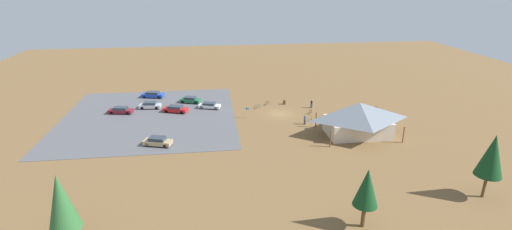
# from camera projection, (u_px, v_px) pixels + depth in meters

# --- Properties ---
(ground) EXTENTS (160.00, 160.00, 0.00)m
(ground) POSITION_uv_depth(u_px,v_px,m) (280.00, 114.00, 73.85)
(ground) COLOR brown
(ground) RESTS_ON ground
(parking_lot_asphalt) EXTENTS (32.67, 34.02, 0.05)m
(parking_lot_asphalt) POSITION_uv_depth(u_px,v_px,m) (149.00, 117.00, 72.22)
(parking_lot_asphalt) COLOR #56565B
(parking_lot_asphalt) RESTS_ON ground
(bike_pavilion) EXTENTS (12.53, 8.63, 5.76)m
(bike_pavilion) POSITION_uv_depth(u_px,v_px,m) (359.00, 117.00, 62.95)
(bike_pavilion) COLOR beige
(bike_pavilion) RESTS_ON ground
(trash_bin) EXTENTS (0.60, 0.60, 0.90)m
(trash_bin) POSITION_uv_depth(u_px,v_px,m) (284.00, 102.00, 79.14)
(trash_bin) COLOR brown
(trash_bin) RESTS_ON ground
(lot_sign) EXTENTS (0.56, 0.08, 2.20)m
(lot_sign) POSITION_uv_depth(u_px,v_px,m) (247.00, 111.00, 71.13)
(lot_sign) COLOR #99999E
(lot_sign) RESTS_ON ground
(pine_midwest) EXTENTS (2.66, 2.66, 6.96)m
(pine_midwest) POSITION_uv_depth(u_px,v_px,m) (367.00, 188.00, 38.90)
(pine_midwest) COLOR brown
(pine_midwest) RESTS_ON ground
(pine_far_east) EXTENTS (3.10, 3.10, 7.99)m
(pine_far_east) POSITION_uv_depth(u_px,v_px,m) (61.00, 202.00, 36.05)
(pine_far_east) COLOR brown
(pine_far_east) RESTS_ON ground
(pine_far_west) EXTENTS (3.11, 3.11, 8.28)m
(pine_far_west) POSITION_uv_depth(u_px,v_px,m) (492.00, 156.00, 44.00)
(pine_far_west) COLOR brown
(pine_far_west) RESTS_ON ground
(bicycle_yellow_edge_south) EXTENTS (0.64, 1.64, 0.84)m
(bicycle_yellow_edge_south) POSITION_uv_depth(u_px,v_px,m) (312.00, 119.00, 70.13)
(bicycle_yellow_edge_south) COLOR black
(bicycle_yellow_edge_south) RESTS_ON ground
(bicycle_green_by_bin) EXTENTS (1.45, 0.89, 0.82)m
(bicycle_green_by_bin) POSITION_uv_depth(u_px,v_px,m) (257.00, 107.00, 76.67)
(bicycle_green_by_bin) COLOR black
(bicycle_green_by_bin) RESTS_ON ground
(bicycle_red_lone_west) EXTENTS (1.27, 1.28, 0.85)m
(bicycle_red_lone_west) POSITION_uv_depth(u_px,v_px,m) (267.00, 103.00, 78.77)
(bicycle_red_lone_west) COLOR black
(bicycle_red_lone_west) RESTS_ON ground
(bicycle_white_yard_center) EXTENTS (1.70, 0.59, 0.85)m
(bicycle_white_yard_center) POSITION_uv_depth(u_px,v_px,m) (389.00, 117.00, 71.27)
(bicycle_white_yard_center) COLOR black
(bicycle_white_yard_center) RESTS_ON ground
(bicycle_black_front_row) EXTENTS (0.48, 1.74, 0.90)m
(bicycle_black_front_row) POSITION_uv_depth(u_px,v_px,m) (377.00, 109.00, 75.09)
(bicycle_black_front_row) COLOR black
(bicycle_black_front_row) RESTS_ON ground
(bicycle_silver_mid_cluster) EXTENTS (1.62, 0.71, 0.84)m
(bicycle_silver_mid_cluster) POSITION_uv_depth(u_px,v_px,m) (378.00, 117.00, 71.07)
(bicycle_silver_mid_cluster) COLOR black
(bicycle_silver_mid_cluster) RESTS_ON ground
(bicycle_purple_near_porch) EXTENTS (1.15, 1.42, 0.82)m
(bicycle_purple_near_porch) POSITION_uv_depth(u_px,v_px,m) (310.00, 112.00, 73.49)
(bicycle_purple_near_porch) COLOR black
(bicycle_purple_near_porch) RESTS_ON ground
(car_tan_near_entry) EXTENTS (4.80, 3.04, 1.43)m
(car_tan_near_entry) POSITION_uv_depth(u_px,v_px,m) (158.00, 141.00, 59.59)
(car_tan_near_entry) COLOR tan
(car_tan_near_entry) RESTS_ON parking_lot_asphalt
(car_maroon_back_corner) EXTENTS (4.91, 2.52, 1.34)m
(car_maroon_back_corner) POSITION_uv_depth(u_px,v_px,m) (121.00, 110.00, 73.57)
(car_maroon_back_corner) COLOR maroon
(car_maroon_back_corner) RESTS_ON parking_lot_asphalt
(car_red_mid_lot) EXTENTS (5.12, 3.36, 1.36)m
(car_red_mid_lot) POSITION_uv_depth(u_px,v_px,m) (175.00, 109.00, 74.28)
(car_red_mid_lot) COLOR red
(car_red_mid_lot) RESTS_ON parking_lot_asphalt
(car_silver_front_row) EXTENTS (4.45, 2.23, 1.38)m
(car_silver_front_row) POSITION_uv_depth(u_px,v_px,m) (150.00, 105.00, 76.39)
(car_silver_front_row) COLOR #BCBCC1
(car_silver_front_row) RESTS_ON parking_lot_asphalt
(car_green_end_stall) EXTENTS (4.58, 3.02, 1.33)m
(car_green_end_stall) POSITION_uv_depth(u_px,v_px,m) (190.00, 100.00, 79.84)
(car_green_end_stall) COLOR #1E6B3D
(car_green_end_stall) RESTS_ON parking_lot_asphalt
(car_blue_far_end) EXTENTS (5.09, 2.90, 1.37)m
(car_blue_far_end) POSITION_uv_depth(u_px,v_px,m) (153.00, 95.00, 83.32)
(car_blue_far_end) COLOR #1E42B2
(car_blue_far_end) RESTS_ON parking_lot_asphalt
(car_white_second_row) EXTENTS (4.71, 2.95, 1.24)m
(car_white_second_row) POSITION_uv_depth(u_px,v_px,m) (209.00, 105.00, 76.43)
(car_white_second_row) COLOR white
(car_white_second_row) RESTS_ON parking_lot_asphalt
(visitor_near_lot) EXTENTS (0.36, 0.36, 1.80)m
(visitor_near_lot) POSITION_uv_depth(u_px,v_px,m) (305.00, 119.00, 68.21)
(visitor_near_lot) COLOR #2D3347
(visitor_near_lot) RESTS_ON ground
(visitor_by_pavilion) EXTENTS (0.40, 0.37, 1.80)m
(visitor_by_pavilion) POSITION_uv_depth(u_px,v_px,m) (312.00, 104.00, 76.75)
(visitor_by_pavilion) COLOR #2D3347
(visitor_by_pavilion) RESTS_ON ground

